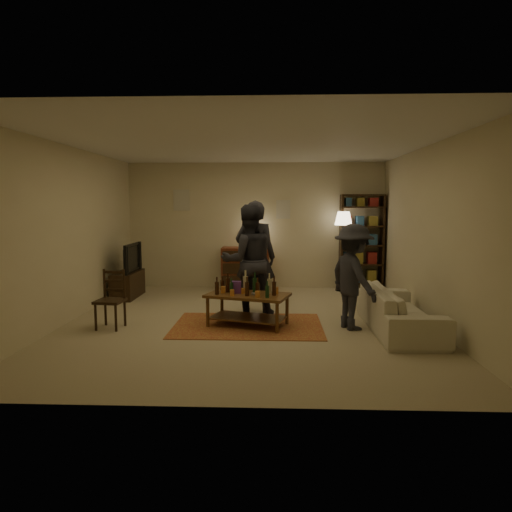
# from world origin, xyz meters

# --- Properties ---
(floor) EXTENTS (6.00, 6.00, 0.00)m
(floor) POSITION_xyz_m (0.00, 0.00, 0.00)
(floor) COLOR #C6B793
(floor) RESTS_ON ground
(room_shell) EXTENTS (6.00, 6.00, 6.00)m
(room_shell) POSITION_xyz_m (-0.65, 2.98, 1.81)
(room_shell) COLOR beige
(room_shell) RESTS_ON ground
(rug) EXTENTS (2.20, 1.50, 0.01)m
(rug) POSITION_xyz_m (0.02, -0.24, 0.01)
(rug) COLOR maroon
(rug) RESTS_ON ground
(coffee_table) EXTENTS (1.32, 0.96, 0.83)m
(coffee_table) POSITION_xyz_m (0.01, -0.24, 0.42)
(coffee_table) COLOR brown
(coffee_table) RESTS_ON ground
(dining_chair) EXTENTS (0.41, 0.41, 0.87)m
(dining_chair) POSITION_xyz_m (-1.98, -0.39, 0.45)
(dining_chair) COLOR black
(dining_chair) RESTS_ON ground
(tv_stand) EXTENTS (0.40, 1.00, 1.06)m
(tv_stand) POSITION_xyz_m (-2.44, 1.80, 0.38)
(tv_stand) COLOR black
(tv_stand) RESTS_ON ground
(dresser) EXTENTS (1.00, 0.50, 1.36)m
(dresser) POSITION_xyz_m (-0.19, 2.71, 0.48)
(dresser) COLOR brown
(dresser) RESTS_ON ground
(bookshelf) EXTENTS (0.90, 0.34, 2.02)m
(bookshelf) POSITION_xyz_m (2.25, 2.78, 1.03)
(bookshelf) COLOR black
(bookshelf) RESTS_ON ground
(floor_lamp) EXTENTS (0.36, 0.36, 1.66)m
(floor_lamp) POSITION_xyz_m (1.84, 2.65, 1.41)
(floor_lamp) COLOR black
(floor_lamp) RESTS_ON ground
(sofa) EXTENTS (0.81, 2.08, 0.61)m
(sofa) POSITION_xyz_m (2.20, -0.40, 0.30)
(sofa) COLOR beige
(sofa) RESTS_ON ground
(person_left) EXTENTS (0.75, 0.57, 1.87)m
(person_left) POSITION_xyz_m (0.09, 0.69, 0.94)
(person_left) COLOR #23232A
(person_left) RESTS_ON ground
(person_right) EXTENTS (1.03, 0.89, 1.81)m
(person_right) POSITION_xyz_m (-0.01, 0.35, 0.90)
(person_right) COLOR #27272F
(person_right) RESTS_ON ground
(person_by_sofa) EXTENTS (0.90, 1.13, 1.53)m
(person_by_sofa) POSITION_xyz_m (1.55, -0.32, 0.76)
(person_by_sofa) COLOR #2A2A32
(person_by_sofa) RESTS_ON ground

